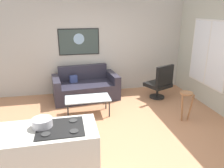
{
  "coord_description": "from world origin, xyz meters",
  "views": [
    {
      "loc": [
        -0.89,
        -3.89,
        2.36
      ],
      "look_at": [
        0.13,
        0.9,
        0.7
      ],
      "focal_mm": 34.94,
      "sensor_mm": 36.0,
      "label": 1
    }
  ],
  "objects_px": {
    "coffee_table": "(88,99)",
    "armchair": "(160,83)",
    "couch": "(86,88)",
    "bar_stool": "(186,100)",
    "mixing_bowl": "(42,123)",
    "wall_painting": "(79,42)"
  },
  "relations": [
    {
      "from": "armchair",
      "to": "wall_painting",
      "type": "relative_size",
      "value": 0.85
    },
    {
      "from": "couch",
      "to": "armchair",
      "type": "relative_size",
      "value": 1.9
    },
    {
      "from": "bar_stool",
      "to": "wall_painting",
      "type": "relative_size",
      "value": 0.58
    },
    {
      "from": "mixing_bowl",
      "to": "wall_painting",
      "type": "height_order",
      "value": "wall_painting"
    },
    {
      "from": "coffee_table",
      "to": "wall_painting",
      "type": "height_order",
      "value": "wall_painting"
    },
    {
      "from": "armchair",
      "to": "mixing_bowl",
      "type": "xyz_separation_m",
      "value": [
        -2.85,
        -2.66,
        0.51
      ]
    },
    {
      "from": "coffee_table",
      "to": "armchair",
      "type": "bearing_deg",
      "value": 15.69
    },
    {
      "from": "mixing_bowl",
      "to": "couch",
      "type": "bearing_deg",
      "value": 75.22
    },
    {
      "from": "mixing_bowl",
      "to": "armchair",
      "type": "bearing_deg",
      "value": 43.02
    },
    {
      "from": "armchair",
      "to": "wall_painting",
      "type": "xyz_separation_m",
      "value": [
        -2.11,
        0.97,
        1.05
      ]
    },
    {
      "from": "armchair",
      "to": "bar_stool",
      "type": "xyz_separation_m",
      "value": [
        0.03,
        -1.3,
        0.03
      ]
    },
    {
      "from": "armchair",
      "to": "wall_painting",
      "type": "distance_m",
      "value": 2.55
    },
    {
      "from": "coffee_table",
      "to": "wall_painting",
      "type": "relative_size",
      "value": 0.91
    },
    {
      "from": "couch",
      "to": "coffee_table",
      "type": "distance_m",
      "value": 1.07
    },
    {
      "from": "armchair",
      "to": "mixing_bowl",
      "type": "bearing_deg",
      "value": -136.98
    },
    {
      "from": "couch",
      "to": "wall_painting",
      "type": "height_order",
      "value": "wall_painting"
    },
    {
      "from": "mixing_bowl",
      "to": "wall_painting",
      "type": "distance_m",
      "value": 3.74
    },
    {
      "from": "couch",
      "to": "bar_stool",
      "type": "distance_m",
      "value": 2.72
    },
    {
      "from": "coffee_table",
      "to": "bar_stool",
      "type": "xyz_separation_m",
      "value": [
        2.1,
        -0.72,
        0.1
      ]
    },
    {
      "from": "wall_painting",
      "to": "couch",
      "type": "bearing_deg",
      "value": -79.23
    },
    {
      "from": "coffee_table",
      "to": "mixing_bowl",
      "type": "distance_m",
      "value": 2.3
    },
    {
      "from": "couch",
      "to": "wall_painting",
      "type": "relative_size",
      "value": 1.61
    }
  ]
}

